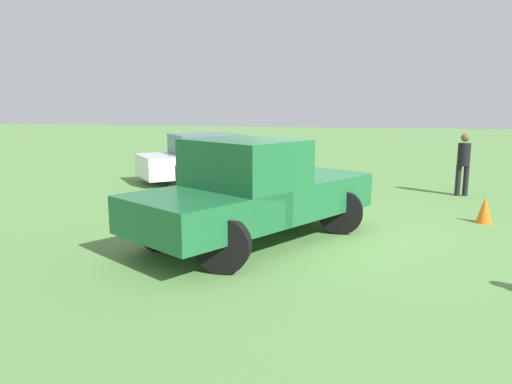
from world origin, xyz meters
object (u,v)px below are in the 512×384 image
pickup_truck (251,190)px  sedan_near (210,159)px  traffic_cone (485,210)px  person_visitor (463,161)px

pickup_truck → sedan_near: size_ratio=1.08×
pickup_truck → traffic_cone: size_ratio=9.00×
pickup_truck → person_visitor: size_ratio=2.99×
pickup_truck → traffic_cone: (-4.38, -2.42, -0.68)m
sedan_near → traffic_cone: (-7.20, 4.17, -0.41)m
pickup_truck → person_visitor: bearing=-7.7°
pickup_truck → person_visitor: 7.10m
pickup_truck → sedan_near: (2.82, -6.59, -0.27)m
traffic_cone → pickup_truck: bearing=28.9°
traffic_cone → person_visitor: bearing=-92.4°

